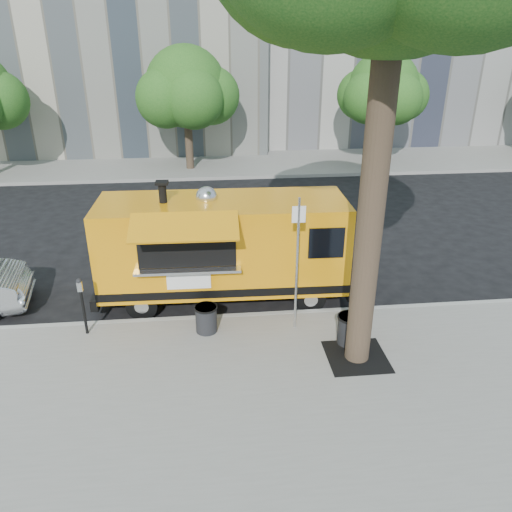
{
  "coord_description": "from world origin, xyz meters",
  "views": [
    {
      "loc": [
        -0.28,
        -10.88,
        6.2
      ],
      "look_at": [
        0.84,
        0.0,
        1.21
      ],
      "focal_mm": 35.0,
      "sensor_mm": 36.0,
      "label": 1
    }
  ],
  "objects_px": {
    "sign_post": "(297,257)",
    "trash_bin_left": "(350,329)",
    "food_truck": "(222,246)",
    "trash_bin_right": "(206,318)",
    "far_tree_b": "(186,87)",
    "far_tree_c": "(383,88)",
    "parking_meter": "(82,300)"
  },
  "relations": [
    {
      "from": "far_tree_c",
      "to": "parking_meter",
      "type": "relative_size",
      "value": 3.9
    },
    {
      "from": "trash_bin_left",
      "to": "food_truck",
      "type": "bearing_deg",
      "value": 135.86
    },
    {
      "from": "sign_post",
      "to": "parking_meter",
      "type": "height_order",
      "value": "sign_post"
    },
    {
      "from": "food_truck",
      "to": "trash_bin_left",
      "type": "bearing_deg",
      "value": -42.85
    },
    {
      "from": "far_tree_b",
      "to": "far_tree_c",
      "type": "bearing_deg",
      "value": -1.91
    },
    {
      "from": "sign_post",
      "to": "far_tree_c",
      "type": "bearing_deg",
      "value": 65.19
    },
    {
      "from": "trash_bin_left",
      "to": "far_tree_b",
      "type": "bearing_deg",
      "value": 103.41
    },
    {
      "from": "far_tree_c",
      "to": "sign_post",
      "type": "xyz_separation_m",
      "value": [
        -6.45,
        -13.95,
        -1.87
      ]
    },
    {
      "from": "far_tree_c",
      "to": "trash_bin_left",
      "type": "relative_size",
      "value": 8.05
    },
    {
      "from": "far_tree_b",
      "to": "parking_meter",
      "type": "relative_size",
      "value": 4.12
    },
    {
      "from": "food_truck",
      "to": "trash_bin_right",
      "type": "xyz_separation_m",
      "value": [
        -0.44,
        -1.69,
        -0.95
      ]
    },
    {
      "from": "food_truck",
      "to": "sign_post",
      "type": "bearing_deg",
      "value": -47.43
    },
    {
      "from": "parking_meter",
      "to": "food_truck",
      "type": "height_order",
      "value": "food_truck"
    },
    {
      "from": "trash_bin_right",
      "to": "trash_bin_left",
      "type": "bearing_deg",
      "value": -14.44
    },
    {
      "from": "sign_post",
      "to": "food_truck",
      "type": "distance_m",
      "value": 2.33
    },
    {
      "from": "food_truck",
      "to": "trash_bin_left",
      "type": "xyz_separation_m",
      "value": [
        2.54,
        -2.46,
        -0.93
      ]
    },
    {
      "from": "far_tree_b",
      "to": "food_truck",
      "type": "relative_size",
      "value": 0.88
    },
    {
      "from": "sign_post",
      "to": "trash_bin_right",
      "type": "xyz_separation_m",
      "value": [
        -1.95,
        0.03,
        -1.37
      ]
    },
    {
      "from": "far_tree_b",
      "to": "food_truck",
      "type": "height_order",
      "value": "far_tree_b"
    },
    {
      "from": "far_tree_b",
      "to": "trash_bin_left",
      "type": "height_order",
      "value": "far_tree_b"
    },
    {
      "from": "far_tree_b",
      "to": "trash_bin_right",
      "type": "bearing_deg",
      "value": -87.6
    },
    {
      "from": "sign_post",
      "to": "trash_bin_left",
      "type": "distance_m",
      "value": 1.85
    },
    {
      "from": "far_tree_b",
      "to": "trash_bin_left",
      "type": "relative_size",
      "value": 8.5
    },
    {
      "from": "food_truck",
      "to": "far_tree_b",
      "type": "bearing_deg",
      "value": 96.02
    },
    {
      "from": "far_tree_c",
      "to": "sign_post",
      "type": "bearing_deg",
      "value": -114.81
    },
    {
      "from": "far_tree_b",
      "to": "far_tree_c",
      "type": "xyz_separation_m",
      "value": [
        9.0,
        -0.3,
        -0.12
      ]
    },
    {
      "from": "sign_post",
      "to": "trash_bin_right",
      "type": "bearing_deg",
      "value": 179.17
    },
    {
      "from": "food_truck",
      "to": "trash_bin_left",
      "type": "distance_m",
      "value": 3.65
    },
    {
      "from": "sign_post",
      "to": "trash_bin_right",
      "type": "relative_size",
      "value": 4.94
    },
    {
      "from": "parking_meter",
      "to": "far_tree_c",
      "type": "bearing_deg",
      "value": 51.34
    },
    {
      "from": "parking_meter",
      "to": "trash_bin_right",
      "type": "distance_m",
      "value": 2.65
    },
    {
      "from": "far_tree_c",
      "to": "parking_meter",
      "type": "bearing_deg",
      "value": -128.66
    }
  ]
}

